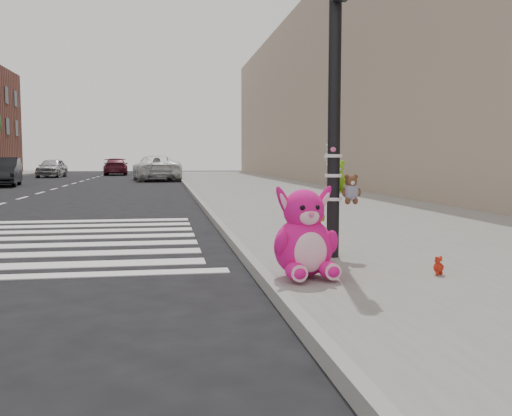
{
  "coord_description": "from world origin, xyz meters",
  "views": [
    {
      "loc": [
        0.45,
        -5.22,
        1.41
      ],
      "look_at": [
        1.67,
        2.22,
        0.75
      ],
      "focal_mm": 40.0,
      "sensor_mm": 36.0,
      "label": 1
    }
  ],
  "objects": [
    {
      "name": "sidewalk_near",
      "position": [
        5.0,
        10.0,
        0.07
      ],
      "size": [
        7.0,
        80.0,
        0.14
      ],
      "primitive_type": "cube",
      "color": "slate",
      "rests_on": "ground"
    },
    {
      "name": "red_teddy",
      "position": [
        3.4,
        0.5,
        0.24
      ],
      "size": [
        0.17,
        0.14,
        0.21
      ],
      "primitive_type": null,
      "rotation": [
        0.0,
        0.0,
        0.36
      ],
      "color": "red",
      "rests_on": "sidewalk_near"
    },
    {
      "name": "signal_pole",
      "position": [
        2.62,
        1.82,
        1.79
      ],
      "size": [
        0.67,
        0.5,
        4.0
      ],
      "color": "black",
      "rests_on": "sidewalk_near"
    },
    {
      "name": "pink_bunny",
      "position": [
        1.93,
        0.62,
        0.55
      ],
      "size": [
        0.71,
        0.78,
        1.0
      ],
      "rotation": [
        0.0,
        0.0,
        0.1
      ],
      "color": "#EF1488",
      "rests_on": "sidewalk_near"
    },
    {
      "name": "curb_edge",
      "position": [
        1.55,
        10.0,
        0.07
      ],
      "size": [
        0.12,
        80.0,
        0.15
      ],
      "primitive_type": "cube",
      "color": "gray",
      "rests_on": "ground"
    },
    {
      "name": "bld_near",
      "position": [
        10.5,
        20.0,
        5.0
      ],
      "size": [
        5.0,
        60.0,
        10.0
      ],
      "primitive_type": "cube",
      "color": "gray",
      "rests_on": "ground"
    },
    {
      "name": "car_white_near",
      "position": [
        0.0,
        31.51,
        0.79
      ],
      "size": [
        3.29,
        5.97,
        1.58
      ],
      "primitive_type": "imported",
      "rotation": [
        0.0,
        0.0,
        3.26
      ],
      "color": "white",
      "rests_on": "ground"
    },
    {
      "name": "car_silver_deep",
      "position": [
        -7.74,
        39.23,
        0.71
      ],
      "size": [
        1.88,
        4.24,
        1.42
      ],
      "primitive_type": "imported",
      "rotation": [
        0.0,
        0.0,
        -0.05
      ],
      "color": "#B5B4B9",
      "rests_on": "ground"
    },
    {
      "name": "car_dark_far",
      "position": [
        -7.59,
        25.3,
        0.73
      ],
      "size": [
        2.18,
        4.61,
        1.46
      ],
      "primitive_type": "imported",
      "rotation": [
        0.0,
        0.0,
        0.15
      ],
      "color": "black",
      "rests_on": "ground"
    },
    {
      "name": "ground",
      "position": [
        0.0,
        0.0,
        0.0
      ],
      "size": [
        120.0,
        120.0,
        0.0
      ],
      "primitive_type": "plane",
      "color": "black",
      "rests_on": "ground"
    },
    {
      "name": "car_maroon_near",
      "position": [
        -3.5,
        44.24,
        0.7
      ],
      "size": [
        2.25,
        4.94,
        1.4
      ],
      "primitive_type": "imported",
      "rotation": [
        0.0,
        0.0,
        3.2
      ],
      "color": "maroon",
      "rests_on": "ground"
    }
  ]
}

